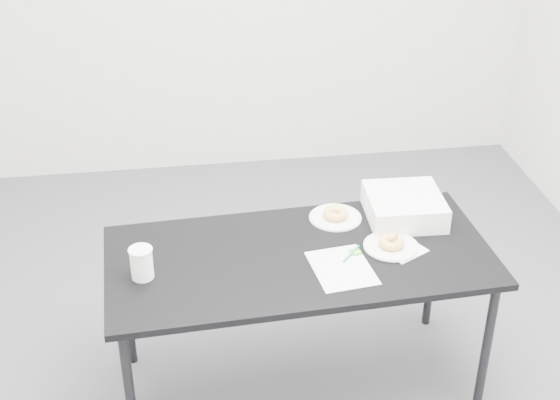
{
  "coord_description": "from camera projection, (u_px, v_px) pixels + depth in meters",
  "views": [
    {
      "loc": [
        -0.27,
        -2.69,
        2.44
      ],
      "look_at": [
        0.13,
        0.02,
        0.84
      ],
      "focal_mm": 50.0,
      "sensor_mm": 36.0,
      "label": 1
    }
  ],
  "objects": [
    {
      "name": "floor",
      "position": [
        252.0,
        363.0,
        3.57
      ],
      "size": [
        4.0,
        4.0,
        0.0
      ],
      "primitive_type": "plane",
      "color": "#4E4E53",
      "rests_on": "ground"
    },
    {
      "name": "table",
      "position": [
        300.0,
        265.0,
        3.12
      ],
      "size": [
        1.56,
        0.79,
        0.7
      ],
      "rotation": [
        0.0,
        0.0,
        0.05
      ],
      "color": "black",
      "rests_on": "floor"
    },
    {
      "name": "scorecard",
      "position": [
        342.0,
        268.0,
        3.01
      ],
      "size": [
        0.25,
        0.31,
        0.0
      ],
      "primitive_type": "cube",
      "rotation": [
        0.0,
        0.0,
        0.12
      ],
      "color": "white",
      "rests_on": "table"
    },
    {
      "name": "logo_patch",
      "position": [
        355.0,
        252.0,
        3.1
      ],
      "size": [
        0.05,
        0.05,
        0.0
      ],
      "primitive_type": "cube",
      "rotation": [
        0.0,
        0.0,
        0.12
      ],
      "color": "green",
      "rests_on": "scorecard"
    },
    {
      "name": "pen",
      "position": [
        351.0,
        254.0,
        3.09
      ],
      "size": [
        0.09,
        0.11,
        0.01
      ],
      "primitive_type": "cylinder",
      "rotation": [
        0.0,
        1.57,
        0.87
      ],
      "color": "#0D9147",
      "rests_on": "scorecard"
    },
    {
      "name": "napkin",
      "position": [
        402.0,
        249.0,
        3.13
      ],
      "size": [
        0.21,
        0.21,
        0.0
      ],
      "primitive_type": "cube",
      "rotation": [
        0.0,
        0.0,
        0.51
      ],
      "color": "white",
      "rests_on": "table"
    },
    {
      "name": "plate_near",
      "position": [
        391.0,
        246.0,
        3.13
      ],
      "size": [
        0.22,
        0.22,
        0.01
      ],
      "primitive_type": "cylinder",
      "color": "silver",
      "rests_on": "napkin"
    },
    {
      "name": "donut_near",
      "position": [
        391.0,
        242.0,
        3.12
      ],
      "size": [
        0.14,
        0.14,
        0.03
      ],
      "primitive_type": "torus",
      "rotation": [
        0.0,
        0.0,
        0.37
      ],
      "color": "gold",
      "rests_on": "plate_near"
    },
    {
      "name": "plate_far",
      "position": [
        335.0,
        218.0,
        3.33
      ],
      "size": [
        0.22,
        0.22,
        0.01
      ],
      "primitive_type": "cylinder",
      "color": "silver",
      "rests_on": "table"
    },
    {
      "name": "donut_far",
      "position": [
        335.0,
        214.0,
        3.32
      ],
      "size": [
        0.13,
        0.13,
        0.04
      ],
      "primitive_type": "torus",
      "rotation": [
        0.0,
        0.0,
        -0.33
      ],
      "color": "gold",
      "rests_on": "plate_far"
    },
    {
      "name": "coffee_cup",
      "position": [
        142.0,
        263.0,
        2.93
      ],
      "size": [
        0.08,
        0.08,
        0.13
      ],
      "primitive_type": "cylinder",
      "color": "white",
      "rests_on": "table"
    },
    {
      "name": "cup_lid",
      "position": [
        334.0,
        215.0,
        3.34
      ],
      "size": [
        0.08,
        0.08,
        0.01
      ],
      "primitive_type": "cylinder",
      "color": "silver",
      "rests_on": "table"
    },
    {
      "name": "bakery_box",
      "position": [
        404.0,
        206.0,
        3.31
      ],
      "size": [
        0.33,
        0.33,
        0.1
      ],
      "primitive_type": "cube",
      "rotation": [
        0.0,
        0.0,
        -0.04
      ],
      "color": "white",
      "rests_on": "table"
    }
  ]
}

